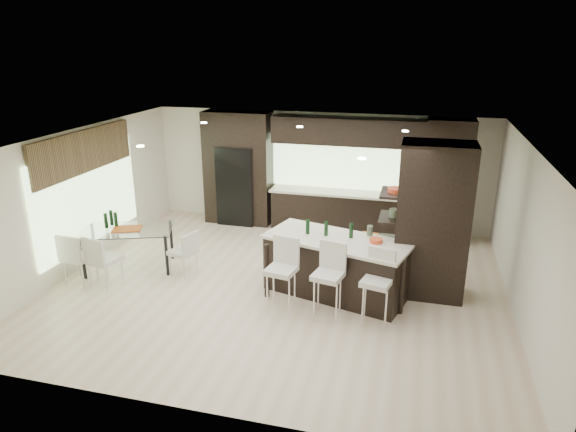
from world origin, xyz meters
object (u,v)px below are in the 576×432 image
(chair_end, at_px, (183,255))
(stool_right, at_px, (376,295))
(bench, at_px, (361,261))
(chair_far, at_px, (79,260))
(kitchen_island, at_px, (336,266))
(floor_vase, at_px, (368,258))
(stool_mid, at_px, (327,289))
(dining_table, at_px, (129,249))
(stool_left, at_px, (281,283))
(chair_near, at_px, (105,263))

(chair_end, bearing_deg, stool_right, -86.97)
(bench, height_order, chair_far, chair_far)
(kitchen_island, height_order, floor_vase, floor_vase)
(stool_mid, bearing_deg, kitchen_island, 101.59)
(stool_right, bearing_deg, dining_table, -177.15)
(stool_left, bearing_deg, stool_right, 10.26)
(stool_mid, xyz_separation_m, bench, (0.33, 1.87, -0.28))
(stool_left, xyz_separation_m, chair_far, (-3.86, 0.08, -0.05))
(stool_left, relative_size, chair_near, 1.11)
(stool_right, distance_m, chair_end, 3.82)
(stool_mid, bearing_deg, stool_right, 11.98)
(stool_left, relative_size, dining_table, 0.60)
(floor_vase, bearing_deg, bench, 105.40)
(bench, xyz_separation_m, chair_far, (-4.95, -1.79, 0.24))
(stool_right, height_order, chair_end, stool_right)
(stool_left, xyz_separation_m, chair_end, (-2.18, 0.89, -0.10))
(kitchen_island, relative_size, stool_mid, 2.47)
(stool_right, height_order, dining_table, stool_right)
(stool_mid, xyz_separation_m, chair_near, (-4.09, 0.08, -0.04))
(stool_left, height_order, chair_end, stool_left)
(chair_end, bearing_deg, dining_table, 106.37)
(chair_far, bearing_deg, kitchen_island, 13.57)
(stool_right, distance_m, dining_table, 4.94)
(bench, bearing_deg, stool_right, -67.37)
(kitchen_island, relative_size, stool_left, 2.45)
(floor_vase, distance_m, chair_far, 5.26)
(chair_far, bearing_deg, chair_end, 29.65)
(chair_near, bearing_deg, stool_mid, 12.05)
(stool_left, height_order, chair_far, stool_left)
(stool_left, distance_m, chair_end, 2.35)
(stool_mid, xyz_separation_m, chair_far, (-4.62, 0.08, -0.04))
(floor_vase, bearing_deg, stool_left, -137.72)
(stool_right, distance_m, chair_far, 5.39)
(kitchen_island, bearing_deg, bench, 87.50)
(bench, distance_m, floor_vase, 0.82)
(chair_end, bearing_deg, stool_mid, -90.36)
(kitchen_island, height_order, stool_mid, kitchen_island)
(stool_right, xyz_separation_m, floor_vase, (-0.25, 1.16, 0.11))
(bench, distance_m, chair_end, 3.42)
(stool_right, bearing_deg, chair_end, 179.78)
(stool_mid, relative_size, chair_end, 1.25)
(kitchen_island, distance_m, stool_mid, 0.86)
(stool_right, bearing_deg, stool_left, -166.63)
(stool_left, xyz_separation_m, bench, (1.09, 1.87, -0.29))
(stool_mid, distance_m, floor_vase, 1.28)
(kitchen_island, xyz_separation_m, stool_mid, (-0.00, -0.86, -0.02))
(dining_table, bearing_deg, bench, -7.75)
(stool_right, height_order, bench, stool_right)
(chair_end, bearing_deg, chair_near, 141.46)
(kitchen_island, height_order, dining_table, kitchen_island)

